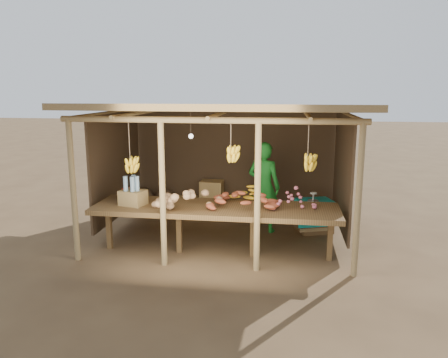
# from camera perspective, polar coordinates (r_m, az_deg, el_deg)

# --- Properties ---
(ground) EXTENTS (60.00, 60.00, 0.00)m
(ground) POSITION_cam_1_polar(r_m,az_deg,el_deg) (8.08, 0.00, -7.31)
(ground) COLOR brown
(ground) RESTS_ON ground
(stall_structure) EXTENTS (4.70, 3.50, 2.43)m
(stall_structure) POSITION_cam_1_polar(r_m,az_deg,el_deg) (7.58, 0.03, 6.22)
(stall_structure) COLOR #977B4E
(stall_structure) RESTS_ON ground
(counter) EXTENTS (3.90, 1.05, 0.80)m
(counter) POSITION_cam_1_polar(r_m,az_deg,el_deg) (6.96, -1.12, -4.08)
(counter) COLOR brown
(counter) RESTS_ON ground
(potato_heap) EXTENTS (1.18, 0.78, 0.37)m
(potato_heap) POSITION_cam_1_polar(r_m,az_deg,el_deg) (6.77, -4.56, -2.40)
(potato_heap) COLOR #A98057
(potato_heap) RESTS_ON counter
(sweet_potato_heap) EXTENTS (1.12, 0.74, 0.36)m
(sweet_potato_heap) POSITION_cam_1_polar(r_m,az_deg,el_deg) (6.92, 2.59, -2.12)
(sweet_potato_heap) COLOR #A3472A
(sweet_potato_heap) RESTS_ON counter
(onion_heap) EXTENTS (0.69, 0.42, 0.35)m
(onion_heap) POSITION_cam_1_polar(r_m,az_deg,el_deg) (6.83, 9.25, -2.48)
(onion_heap) COLOR #BD5C6B
(onion_heap) RESTS_ON counter
(banana_pile) EXTENTS (0.62, 0.43, 0.35)m
(banana_pile) POSITION_cam_1_polar(r_m,az_deg,el_deg) (7.27, 2.94, -1.50)
(banana_pile) COLOR yellow
(banana_pile) RESTS_ON counter
(tomato_basin) EXTENTS (0.39, 0.39, 0.21)m
(tomato_basin) POSITION_cam_1_polar(r_m,az_deg,el_deg) (7.52, -12.20, -2.01)
(tomato_basin) COLOR navy
(tomato_basin) RESTS_ON counter
(bottle_box) EXTENTS (0.45, 0.39, 0.48)m
(bottle_box) POSITION_cam_1_polar(r_m,az_deg,el_deg) (7.13, -11.83, -1.90)
(bottle_box) COLOR #9C7B46
(bottle_box) RESTS_ON counter
(vendor) EXTENTS (0.71, 0.57, 1.69)m
(vendor) POSITION_cam_1_polar(r_m,az_deg,el_deg) (8.13, 5.23, -1.05)
(vendor) COLOR #186E20
(vendor) RESTS_ON ground
(tarp_crate) EXTENTS (0.80, 0.74, 0.77)m
(tarp_crate) POSITION_cam_1_polar(r_m,az_deg,el_deg) (8.36, 11.74, -4.61)
(tarp_crate) COLOR brown
(tarp_crate) RESTS_ON ground
(carton_stack) EXTENTS (0.97, 0.37, 0.73)m
(carton_stack) POSITION_cam_1_polar(r_m,az_deg,el_deg) (9.21, -2.63, -2.82)
(carton_stack) COLOR #9C7B46
(carton_stack) RESTS_ON ground
(burlap_sacks) EXTENTS (0.95, 0.50, 0.67)m
(burlap_sacks) POSITION_cam_1_polar(r_m,az_deg,el_deg) (9.44, -9.07, -2.79)
(burlap_sacks) COLOR #443220
(burlap_sacks) RESTS_ON ground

